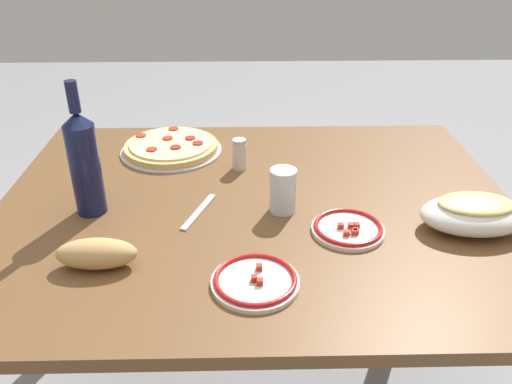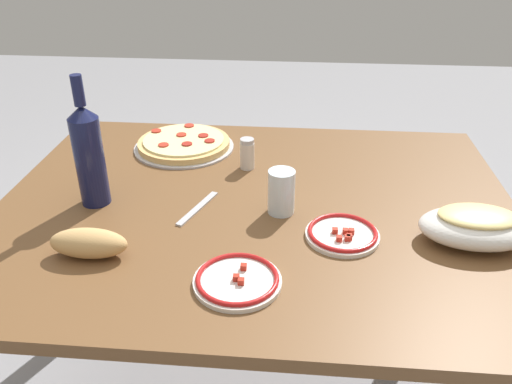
{
  "view_description": "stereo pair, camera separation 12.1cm",
  "coord_description": "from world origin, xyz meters",
  "px_view_note": "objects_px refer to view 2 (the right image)",
  "views": [
    {
      "loc": [
        0.02,
        1.1,
        1.35
      ],
      "look_at": [
        0.0,
        0.0,
        0.74
      ],
      "focal_mm": 36.44,
      "sensor_mm": 36.0,
      "label": 1
    },
    {
      "loc": [
        -0.1,
        1.1,
        1.35
      ],
      "look_at": [
        0.0,
        0.0,
        0.74
      ],
      "focal_mm": 36.44,
      "sensor_mm": 36.0,
      "label": 2
    }
  ],
  "objects_px": {
    "wine_bottle": "(89,154)",
    "water_glass": "(281,192)",
    "spice_shaker": "(247,154)",
    "side_plate_far": "(342,234)",
    "pepperoni_pizza": "(184,144)",
    "bread_loaf": "(89,243)",
    "side_plate_near": "(237,280)",
    "baked_pasta_dish": "(476,226)",
    "dining_table": "(256,239)"
  },
  "relations": [
    {
      "from": "side_plate_far",
      "to": "spice_shaker",
      "type": "height_order",
      "value": "spice_shaker"
    },
    {
      "from": "side_plate_far",
      "to": "dining_table",
      "type": "bearing_deg",
      "value": -33.56
    },
    {
      "from": "pepperoni_pizza",
      "to": "water_glass",
      "type": "height_order",
      "value": "water_glass"
    },
    {
      "from": "side_plate_far",
      "to": "bread_loaf",
      "type": "xyz_separation_m",
      "value": [
        0.53,
        0.11,
        0.02
      ]
    },
    {
      "from": "side_plate_far",
      "to": "spice_shaker",
      "type": "xyz_separation_m",
      "value": [
        0.24,
        -0.33,
        0.03
      ]
    },
    {
      "from": "pepperoni_pizza",
      "to": "side_plate_far",
      "type": "bearing_deg",
      "value": 135.29
    },
    {
      "from": "side_plate_near",
      "to": "bread_loaf",
      "type": "relative_size",
      "value": 1.06
    },
    {
      "from": "pepperoni_pizza",
      "to": "wine_bottle",
      "type": "relative_size",
      "value": 0.93
    },
    {
      "from": "baked_pasta_dish",
      "to": "spice_shaker",
      "type": "height_order",
      "value": "spice_shaker"
    },
    {
      "from": "pepperoni_pizza",
      "to": "bread_loaf",
      "type": "relative_size",
      "value": 1.82
    },
    {
      "from": "baked_pasta_dish",
      "to": "wine_bottle",
      "type": "height_order",
      "value": "wine_bottle"
    },
    {
      "from": "baked_pasta_dish",
      "to": "side_plate_near",
      "type": "height_order",
      "value": "baked_pasta_dish"
    },
    {
      "from": "water_glass",
      "to": "bread_loaf",
      "type": "xyz_separation_m",
      "value": [
        0.39,
        0.21,
        -0.02
      ]
    },
    {
      "from": "pepperoni_pizza",
      "to": "side_plate_near",
      "type": "xyz_separation_m",
      "value": [
        -0.24,
        0.62,
        -0.01
      ]
    },
    {
      "from": "water_glass",
      "to": "spice_shaker",
      "type": "distance_m",
      "value": 0.25
    },
    {
      "from": "baked_pasta_dish",
      "to": "bread_loaf",
      "type": "relative_size",
      "value": 1.47
    },
    {
      "from": "spice_shaker",
      "to": "side_plate_far",
      "type": "bearing_deg",
      "value": 126.87
    },
    {
      "from": "baked_pasta_dish",
      "to": "side_plate_far",
      "type": "distance_m",
      "value": 0.28
    },
    {
      "from": "wine_bottle",
      "to": "side_plate_far",
      "type": "relative_size",
      "value": 1.95
    },
    {
      "from": "baked_pasta_dish",
      "to": "bread_loaf",
      "type": "height_order",
      "value": "baked_pasta_dish"
    },
    {
      "from": "baked_pasta_dish",
      "to": "water_glass",
      "type": "relative_size",
      "value": 2.22
    },
    {
      "from": "side_plate_near",
      "to": "bread_loaf",
      "type": "xyz_separation_m",
      "value": [
        0.32,
        -0.06,
        0.02
      ]
    },
    {
      "from": "wine_bottle",
      "to": "water_glass",
      "type": "xyz_separation_m",
      "value": [
        -0.45,
        0.01,
        -0.08
      ]
    },
    {
      "from": "bread_loaf",
      "to": "spice_shaker",
      "type": "height_order",
      "value": "spice_shaker"
    },
    {
      "from": "dining_table",
      "to": "wine_bottle",
      "type": "distance_m",
      "value": 0.46
    },
    {
      "from": "pepperoni_pizza",
      "to": "dining_table",
      "type": "bearing_deg",
      "value": 128.42
    },
    {
      "from": "pepperoni_pizza",
      "to": "spice_shaker",
      "type": "distance_m",
      "value": 0.24
    },
    {
      "from": "dining_table",
      "to": "bread_loaf",
      "type": "xyz_separation_m",
      "value": [
        0.32,
        0.25,
        0.14
      ]
    },
    {
      "from": "dining_table",
      "to": "side_plate_near",
      "type": "bearing_deg",
      "value": 88.45
    },
    {
      "from": "side_plate_near",
      "to": "bread_loaf",
      "type": "bearing_deg",
      "value": -11.57
    },
    {
      "from": "wine_bottle",
      "to": "bread_loaf",
      "type": "height_order",
      "value": "wine_bottle"
    },
    {
      "from": "baked_pasta_dish",
      "to": "side_plate_far",
      "type": "relative_size",
      "value": 1.47
    },
    {
      "from": "dining_table",
      "to": "baked_pasta_dish",
      "type": "height_order",
      "value": "baked_pasta_dish"
    },
    {
      "from": "bread_loaf",
      "to": "water_glass",
      "type": "bearing_deg",
      "value": -151.35
    },
    {
      "from": "side_plate_far",
      "to": "pepperoni_pizza",
      "type": "bearing_deg",
      "value": -44.71
    },
    {
      "from": "pepperoni_pizza",
      "to": "spice_shaker",
      "type": "height_order",
      "value": "spice_shaker"
    },
    {
      "from": "wine_bottle",
      "to": "side_plate_near",
      "type": "distance_m",
      "value": 0.49
    },
    {
      "from": "wine_bottle",
      "to": "side_plate_near",
      "type": "bearing_deg",
      "value": 143.51
    },
    {
      "from": "pepperoni_pizza",
      "to": "side_plate_far",
      "type": "relative_size",
      "value": 1.83
    },
    {
      "from": "wine_bottle",
      "to": "side_plate_near",
      "type": "xyz_separation_m",
      "value": [
        -0.38,
        0.28,
        -0.12
      ]
    },
    {
      "from": "water_glass",
      "to": "spice_shaker",
      "type": "relative_size",
      "value": 1.24
    },
    {
      "from": "baked_pasta_dish",
      "to": "pepperoni_pizza",
      "type": "bearing_deg",
      "value": -30.82
    },
    {
      "from": "pepperoni_pizza",
      "to": "side_plate_near",
      "type": "height_order",
      "value": "pepperoni_pizza"
    },
    {
      "from": "wine_bottle",
      "to": "bread_loaf",
      "type": "xyz_separation_m",
      "value": [
        -0.07,
        0.22,
        -0.1
      ]
    },
    {
      "from": "dining_table",
      "to": "bread_loaf",
      "type": "distance_m",
      "value": 0.43
    },
    {
      "from": "dining_table",
      "to": "side_plate_near",
      "type": "xyz_separation_m",
      "value": [
        0.01,
        0.31,
        0.12
      ]
    },
    {
      "from": "wine_bottle",
      "to": "water_glass",
      "type": "distance_m",
      "value": 0.46
    },
    {
      "from": "pepperoni_pizza",
      "to": "water_glass",
      "type": "relative_size",
      "value": 2.76
    },
    {
      "from": "dining_table",
      "to": "wine_bottle",
      "type": "bearing_deg",
      "value": 4.47
    },
    {
      "from": "side_plate_near",
      "to": "spice_shaker",
      "type": "xyz_separation_m",
      "value": [
        0.03,
        -0.5,
        0.03
      ]
    }
  ]
}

